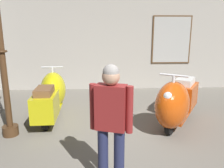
% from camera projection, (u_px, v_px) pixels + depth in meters
% --- Properties ---
extents(ground_plane, '(60.00, 60.00, 0.00)m').
position_uv_depth(ground_plane, '(124.00, 150.00, 3.65)').
color(ground_plane, slate).
extents(showroom_back_wall, '(18.00, 0.63, 3.79)m').
position_uv_depth(showroom_back_wall, '(107.00, 29.00, 7.02)').
color(showroom_back_wall, '#ADA89E').
rests_on(showroom_back_wall, ground).
extents(scooter_0, '(0.60, 1.78, 1.08)m').
position_uv_depth(scooter_0, '(51.00, 95.00, 4.97)').
color(scooter_0, black).
rests_on(scooter_0, ground).
extents(scooter_1, '(1.44, 1.84, 1.13)m').
position_uv_depth(scooter_1, '(176.00, 102.00, 4.40)').
color(scooter_1, black).
rests_on(scooter_1, ground).
extents(lamppost, '(0.28, 0.28, 2.90)m').
position_uv_depth(lamppost, '(2.00, 54.00, 3.82)').
color(lamppost, '#472D19').
rests_on(lamppost, ground).
extents(visitor_0, '(0.50, 0.32, 1.53)m').
position_uv_depth(visitor_0, '(111.00, 119.00, 2.64)').
color(visitor_0, black).
rests_on(visitor_0, ground).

